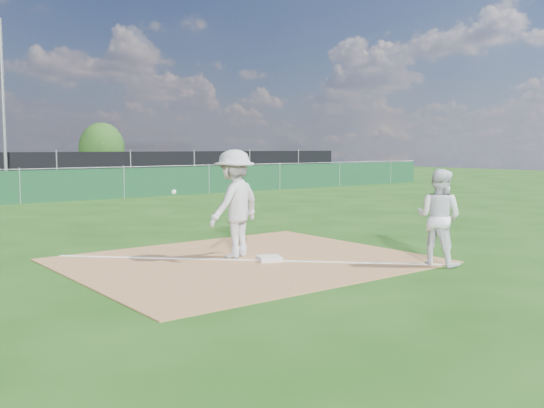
{
  "coord_description": "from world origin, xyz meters",
  "views": [
    {
      "loc": [
        -6.21,
        -7.76,
        2.05
      ],
      "look_at": [
        0.62,
        1.0,
        1.0
      ],
      "focal_mm": 40.0,
      "sensor_mm": 36.0,
      "label": 1
    }
  ],
  "objects_px": {
    "runner": "(439,217)",
    "light_pole": "(3,105)",
    "tree_right": "(102,148)",
    "first_base": "(269,258)",
    "car_right": "(76,171)",
    "play_at_first": "(235,204)"
  },
  "relations": [
    {
      "from": "runner",
      "to": "tree_right",
      "type": "height_order",
      "value": "tree_right"
    },
    {
      "from": "light_pole",
      "to": "play_at_first",
      "type": "xyz_separation_m",
      "value": [
        -1.45,
        -21.31,
        -2.99
      ]
    },
    {
      "from": "first_base",
      "to": "runner",
      "type": "relative_size",
      "value": 0.23
    },
    {
      "from": "first_base",
      "to": "car_right",
      "type": "bearing_deg",
      "value": 76.72
    },
    {
      "from": "light_pole",
      "to": "runner",
      "type": "bearing_deg",
      "value": -87.76
    },
    {
      "from": "light_pole",
      "to": "first_base",
      "type": "relative_size",
      "value": 20.49
    },
    {
      "from": "first_base",
      "to": "car_right",
      "type": "height_order",
      "value": "car_right"
    },
    {
      "from": "runner",
      "to": "car_right",
      "type": "relative_size",
      "value": 0.38
    },
    {
      "from": "light_pole",
      "to": "play_at_first",
      "type": "distance_m",
      "value": 21.57
    },
    {
      "from": "play_at_first",
      "to": "tree_right",
      "type": "xyz_separation_m",
      "value": [
        10.72,
        32.28,
        0.94
      ]
    },
    {
      "from": "tree_right",
      "to": "light_pole",
      "type": "bearing_deg",
      "value": -130.2
    },
    {
      "from": "light_pole",
      "to": "car_right",
      "type": "xyz_separation_m",
      "value": [
        5.23,
        5.16,
        -3.36
      ]
    },
    {
      "from": "runner",
      "to": "car_right",
      "type": "xyz_separation_m",
      "value": [
        4.28,
        29.21,
        -0.19
      ]
    },
    {
      "from": "runner",
      "to": "tree_right",
      "type": "distance_m",
      "value": 36.01
    },
    {
      "from": "light_pole",
      "to": "first_base",
      "type": "bearing_deg",
      "value": -93.08
    },
    {
      "from": "first_base",
      "to": "play_at_first",
      "type": "relative_size",
      "value": 0.19
    },
    {
      "from": "light_pole",
      "to": "tree_right",
      "type": "distance_m",
      "value": 14.51
    },
    {
      "from": "runner",
      "to": "light_pole",
      "type": "bearing_deg",
      "value": -10.06
    },
    {
      "from": "first_base",
      "to": "play_at_first",
      "type": "bearing_deg",
      "value": 111.01
    },
    {
      "from": "light_pole",
      "to": "first_base",
      "type": "height_order",
      "value": "light_pole"
    },
    {
      "from": "car_right",
      "to": "first_base",
      "type": "bearing_deg",
      "value": 144.61
    },
    {
      "from": "car_right",
      "to": "play_at_first",
      "type": "bearing_deg",
      "value": 143.73
    }
  ]
}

